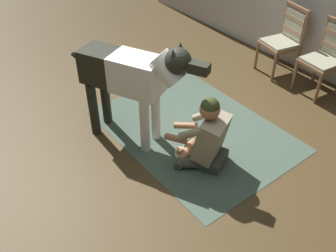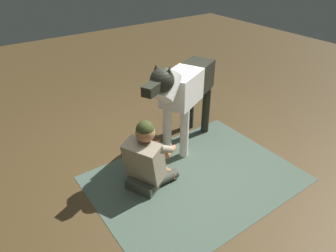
% 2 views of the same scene
% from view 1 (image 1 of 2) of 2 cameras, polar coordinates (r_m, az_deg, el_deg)
% --- Properties ---
extents(ground_plane, '(13.36, 13.36, 0.00)m').
position_cam_1_polar(ground_plane, '(4.42, 0.62, -2.69)').
color(ground_plane, '#49371E').
extents(area_rug, '(2.32, 1.71, 0.01)m').
position_cam_1_polar(area_rug, '(4.63, 3.87, -0.51)').
color(area_rug, '#435648').
rests_on(area_rug, ground).
extents(dining_chair_left_of_pair, '(0.55, 0.55, 0.98)m').
position_cam_1_polar(dining_chair_left_of_pair, '(5.83, 17.24, 12.64)').
color(dining_chair_left_of_pair, brown).
rests_on(dining_chair_left_of_pair, ground).
extents(dining_chair_right_of_pair, '(0.51, 0.52, 0.98)m').
position_cam_1_polar(dining_chair_right_of_pair, '(5.52, 22.85, 9.85)').
color(dining_chair_right_of_pair, brown).
rests_on(dining_chair_right_of_pair, ground).
extents(person_sitting_on_floor, '(0.72, 0.62, 0.83)m').
position_cam_1_polar(person_sitting_on_floor, '(4.00, 5.83, -1.67)').
color(person_sitting_on_floor, '#43473C').
rests_on(person_sitting_on_floor, ground).
extents(large_dog, '(1.51, 0.82, 1.31)m').
position_cam_1_polar(large_dog, '(4.04, -5.48, 7.42)').
color(large_dog, white).
rests_on(large_dog, ground).
extents(hot_dog_on_plate, '(0.22, 0.22, 0.06)m').
position_cam_1_polar(hot_dog_on_plate, '(4.27, 2.49, -3.96)').
color(hot_dog_on_plate, white).
rests_on(hot_dog_on_plate, ground).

